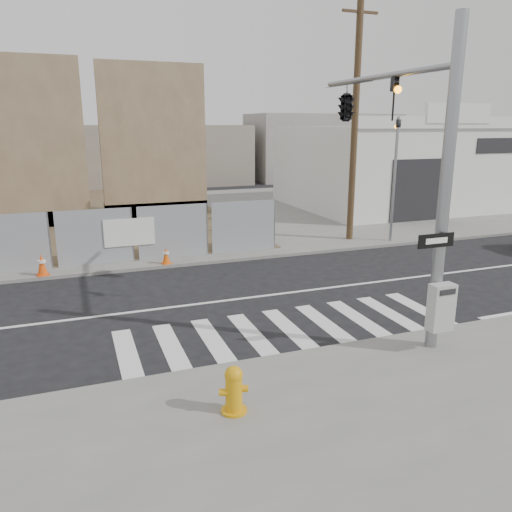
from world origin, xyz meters
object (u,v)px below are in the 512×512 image
object	(u,v)px
auto_shop	(395,166)
fire_hydrant	(234,389)
signal_pole	(374,133)
traffic_cone_c	(42,265)
traffic_cone_d	(166,256)

from	to	relation	value
auto_shop	fire_hydrant	world-z (taller)	auto_shop
signal_pole	traffic_cone_c	size ratio (longest dim) A/B	9.52
signal_pole	traffic_cone_c	world-z (taller)	signal_pole
signal_pole	traffic_cone_c	xyz separation A→B (m)	(-8.48, 6.27, -4.30)
traffic_cone_c	traffic_cone_d	xyz separation A→B (m)	(4.14, 0.00, -0.06)
auto_shop	traffic_cone_d	world-z (taller)	auto_shop
auto_shop	traffic_cone_d	distance (m)	18.22
traffic_cone_c	traffic_cone_d	world-z (taller)	traffic_cone_c
fire_hydrant	traffic_cone_d	xyz separation A→B (m)	(0.68, 10.04, -0.13)
auto_shop	traffic_cone_d	size ratio (longest dim) A/B	19.47
signal_pole	fire_hydrant	size ratio (longest dim) A/B	8.11
traffic_cone_c	traffic_cone_d	size ratio (longest dim) A/B	1.19
auto_shop	traffic_cone_c	distance (m)	21.91
fire_hydrant	traffic_cone_d	distance (m)	10.07
signal_pole	traffic_cone_d	bearing A→B (deg)	124.70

